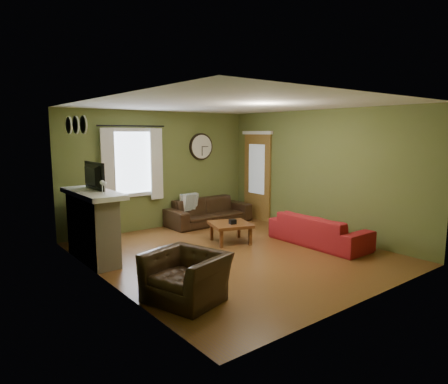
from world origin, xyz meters
TOP-DOWN VIEW (x-y plane):
  - floor at (0.00, 0.00)m, footprint 4.60×5.20m
  - ceiling at (0.00, 0.00)m, footprint 4.60×5.20m
  - wall_left at (-2.30, 0.00)m, footprint 0.00×5.20m
  - wall_right at (2.30, 0.00)m, footprint 0.00×5.20m
  - wall_back at (0.00, 2.60)m, footprint 4.60×0.00m
  - wall_front at (0.00, -2.60)m, footprint 4.60×0.00m
  - fireplace at (-2.10, 1.15)m, footprint 0.40×1.40m
  - firebox at (-1.91, 1.15)m, footprint 0.04×0.60m
  - mantel at (-2.07, 1.15)m, footprint 0.58×1.60m
  - tv at (-2.05, 1.30)m, footprint 0.08×0.60m
  - tv_screen at (-1.97, 1.30)m, footprint 0.02×0.62m
  - medallion_left at (-2.28, 0.80)m, footprint 0.28×0.28m
  - medallion_mid at (-2.28, 1.15)m, footprint 0.28×0.28m
  - medallion_right at (-2.28, 1.50)m, footprint 0.28×0.28m
  - window_pane at (-0.70, 2.58)m, footprint 1.00×0.02m
  - curtain_rod at (-0.70, 2.48)m, footprint 0.03×0.03m
  - curtain_left at (-1.25, 2.48)m, footprint 0.28×0.04m
  - curtain_right at (-0.15, 2.48)m, footprint 0.28×0.04m
  - wall_clock at (1.10, 2.55)m, footprint 0.64×0.06m
  - door at (2.27, 1.85)m, footprint 0.05×0.90m
  - bookshelf at (-1.68, 2.24)m, footprint 0.74×0.31m
  - book at (-1.61, 2.23)m, footprint 0.20×0.24m
  - sofa_brown at (1.04, 2.18)m, footprint 2.04×0.80m
  - pillow_left at (0.57, 2.36)m, footprint 0.38×0.22m
  - pillow_right at (0.61, 2.32)m, footprint 0.40×0.17m
  - sofa_red at (1.66, -0.56)m, footprint 0.77×1.96m
  - armchair at (-1.74, -1.17)m, footprint 1.08×1.16m
  - coffee_table at (0.41, 0.59)m, footprint 0.92×0.92m
  - tissue_box at (0.39, 0.50)m, footprint 0.15×0.15m
  - wine_glass_a at (-2.05, 0.66)m, footprint 0.07×0.07m
  - wine_glass_b at (-2.05, 0.75)m, footprint 0.07×0.07m

SIDE VIEW (x-z plane):
  - floor at x=0.00m, z-range 0.00..0.00m
  - coffee_table at x=0.41m, z-range 0.00..0.39m
  - sofa_red at x=1.66m, z-range 0.00..0.57m
  - sofa_brown at x=1.04m, z-range 0.00..0.60m
  - firebox at x=-1.91m, z-range 0.02..0.57m
  - armchair at x=-1.74m, z-range 0.00..0.62m
  - tissue_box at x=0.39m, z-range 0.35..0.45m
  - bookshelf at x=-1.68m, z-range 0.00..0.88m
  - fireplace at x=-2.10m, z-range 0.00..1.10m
  - pillow_left at x=0.57m, z-range 0.37..0.73m
  - pillow_right at x=0.61m, z-range 0.36..0.74m
  - book at x=-1.61m, z-range 0.95..0.97m
  - door at x=2.27m, z-range 0.00..2.10m
  - mantel at x=-2.07m, z-range 1.10..1.18m
  - wine_glass_a at x=-2.05m, z-range 1.18..1.38m
  - wine_glass_b at x=-2.05m, z-range 1.18..1.39m
  - wall_left at x=-2.30m, z-range 0.00..2.60m
  - wall_right at x=2.30m, z-range 0.00..2.60m
  - wall_back at x=0.00m, z-range 0.00..2.60m
  - wall_front at x=0.00m, z-range 0.00..2.60m
  - tv at x=-2.05m, z-range 1.18..1.53m
  - tv_screen at x=-1.97m, z-range 1.23..1.59m
  - curtain_left at x=-1.25m, z-range 0.67..2.23m
  - curtain_right at x=-0.15m, z-range 0.67..2.23m
  - window_pane at x=-0.70m, z-range 0.85..2.15m
  - wall_clock at x=1.10m, z-range 1.48..2.12m
  - medallion_left at x=-2.28m, z-range 2.24..2.26m
  - medallion_mid at x=-2.28m, z-range 2.24..2.26m
  - medallion_right at x=-2.28m, z-range 2.24..2.26m
  - curtain_rod at x=-0.70m, z-range 1.52..3.02m
  - ceiling at x=0.00m, z-range 2.60..2.60m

